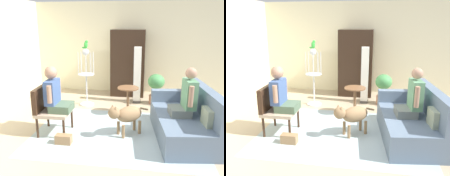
% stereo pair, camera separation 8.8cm
% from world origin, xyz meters
% --- Properties ---
extents(ground_plane, '(6.91, 6.91, 0.00)m').
position_xyz_m(ground_plane, '(0.00, 0.00, 0.00)').
color(ground_plane, tan).
extents(back_wall, '(6.36, 0.12, 2.61)m').
position_xyz_m(back_wall, '(0.00, 2.88, 1.31)').
color(back_wall, beige).
rests_on(back_wall, ground).
extents(area_rug, '(3.13, 2.26, 0.01)m').
position_xyz_m(area_rug, '(-0.05, -0.07, 0.00)').
color(area_rug, '#9EB2B7').
rests_on(area_rug, ground).
extents(couch, '(1.16, 1.84, 0.92)m').
position_xyz_m(couch, '(1.21, -0.02, 0.31)').
color(couch, slate).
rests_on(couch, ground).
extents(armchair, '(0.61, 0.62, 0.90)m').
position_xyz_m(armchair, '(-1.34, -0.23, 0.53)').
color(armchair, '#382316').
rests_on(armchair, ground).
extents(person_on_couch, '(0.46, 0.55, 0.86)m').
position_xyz_m(person_on_couch, '(1.17, -0.05, 0.78)').
color(person_on_couch, slate).
extents(person_on_armchair, '(0.47, 0.57, 0.83)m').
position_xyz_m(person_on_armchair, '(-1.19, -0.22, 0.79)').
color(person_on_armchair, '#4D644B').
extents(round_end_table, '(0.48, 0.48, 0.64)m').
position_xyz_m(round_end_table, '(0.06, 0.93, 0.38)').
color(round_end_table, brown).
rests_on(round_end_table, ground).
extents(dog, '(0.71, 0.60, 0.63)m').
position_xyz_m(dog, '(0.13, -0.11, 0.40)').
color(dog, olive).
rests_on(dog, ground).
extents(bird_cage_stand, '(0.41, 0.41, 1.43)m').
position_xyz_m(bird_cage_stand, '(-1.03, 1.42, 0.73)').
color(bird_cage_stand, silver).
rests_on(bird_cage_stand, ground).
extents(parrot, '(0.17, 0.10, 0.20)m').
position_xyz_m(parrot, '(-1.02, 1.42, 1.52)').
color(parrot, green).
rests_on(parrot, bird_cage_stand).
extents(potted_plant, '(0.42, 0.42, 0.78)m').
position_xyz_m(potted_plant, '(0.70, 1.76, 0.46)').
color(potted_plant, '#996047').
rests_on(potted_plant, ground).
extents(column_lamp, '(0.20, 0.20, 1.45)m').
position_xyz_m(column_lamp, '(0.21, 1.82, 0.72)').
color(column_lamp, '#4C4742').
rests_on(column_lamp, ground).
extents(armoire_cabinet, '(0.93, 0.56, 1.85)m').
position_xyz_m(armoire_cabinet, '(-0.09, 2.47, 0.92)').
color(armoire_cabinet, black).
rests_on(armoire_cabinet, ground).
extents(handbag, '(0.28, 0.14, 0.17)m').
position_xyz_m(handbag, '(-0.92, -0.62, 0.08)').
color(handbag, '#99724C').
rests_on(handbag, ground).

